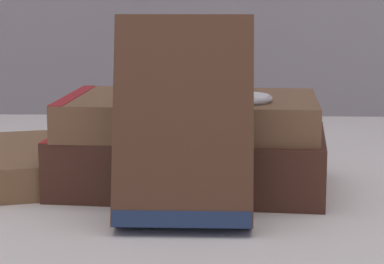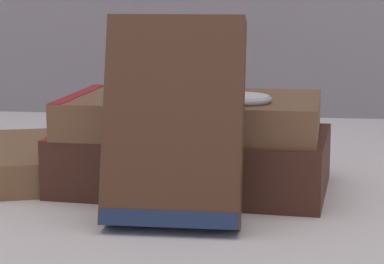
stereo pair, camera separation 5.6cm
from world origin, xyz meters
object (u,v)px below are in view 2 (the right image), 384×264
book_flat_bottom (187,160)px  book_leaning_front (174,129)px  reading_glasses (158,149)px  pocket_watch (242,99)px  book_flat_top (186,114)px

book_flat_bottom → book_leaning_front: book_leaning_front is taller
book_flat_bottom → book_leaning_front: bearing=-82.4°
book_leaning_front → reading_glasses: size_ratio=1.36×
book_flat_bottom → reading_glasses: 0.16m
book_flat_bottom → pocket_watch: bearing=-25.0°
pocket_watch → book_flat_top: bearing=149.6°
book_flat_bottom → book_leaning_front: (0.00, -0.11, 0.05)m
book_flat_top → pocket_watch: 0.06m
book_flat_bottom → book_flat_top: size_ratio=1.08×
book_flat_bottom → book_flat_top: (-0.00, 0.00, 0.04)m
book_leaning_front → pocket_watch: (0.04, 0.08, 0.01)m
book_leaning_front → reading_glasses: 0.28m
pocket_watch → reading_glasses: pocket_watch is taller
book_flat_top → book_leaning_front: (0.01, -0.11, 0.01)m
book_flat_bottom → pocket_watch: size_ratio=4.59×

